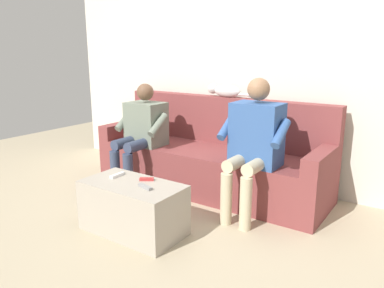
% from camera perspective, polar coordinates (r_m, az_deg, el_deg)
% --- Properties ---
extents(ground_plane, '(8.00, 8.00, 0.00)m').
position_cam_1_polar(ground_plane, '(3.49, -3.49, -10.18)').
color(ground_plane, tan).
extents(back_wall, '(4.63, 0.06, 2.48)m').
position_cam_1_polar(back_wall, '(4.18, 6.46, 11.39)').
color(back_wall, beige).
rests_on(back_wall, ground).
extents(couch, '(2.44, 0.77, 0.95)m').
position_cam_1_polar(couch, '(3.94, 2.97, -2.36)').
color(couch, brown).
rests_on(couch, ground).
extents(coffee_table, '(0.82, 0.44, 0.41)m').
position_cam_1_polar(coffee_table, '(3.08, -8.94, -9.53)').
color(coffee_table, '#A89E8E').
rests_on(coffee_table, ground).
extents(person_left_seated, '(0.57, 0.54, 1.21)m').
position_cam_1_polar(person_left_seated, '(3.26, 9.39, 0.65)').
color(person_left_seated, '#335693').
rests_on(person_left_seated, ground).
extents(person_right_seated, '(0.54, 0.59, 1.10)m').
position_cam_1_polar(person_right_seated, '(3.95, -7.64, 2.24)').
color(person_right_seated, slate).
rests_on(person_right_seated, ground).
extents(cat_on_backrest, '(0.54, 0.11, 0.14)m').
position_cam_1_polar(cat_on_backrest, '(4.02, 4.93, 8.10)').
color(cat_on_backrest, silver).
rests_on(cat_on_backrest, couch).
extents(remote_white, '(0.03, 0.14, 0.02)m').
position_cam_1_polar(remote_white, '(3.18, -11.27, -4.68)').
color(remote_white, white).
rests_on(remote_white, coffee_table).
extents(remote_gray, '(0.15, 0.07, 0.02)m').
position_cam_1_polar(remote_gray, '(2.89, -7.12, -6.48)').
color(remote_gray, gray).
rests_on(remote_gray, coffee_table).
extents(remote_red, '(0.11, 0.09, 0.02)m').
position_cam_1_polar(remote_red, '(3.05, -6.91, -5.32)').
color(remote_red, '#B73333').
rests_on(remote_red, coffee_table).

